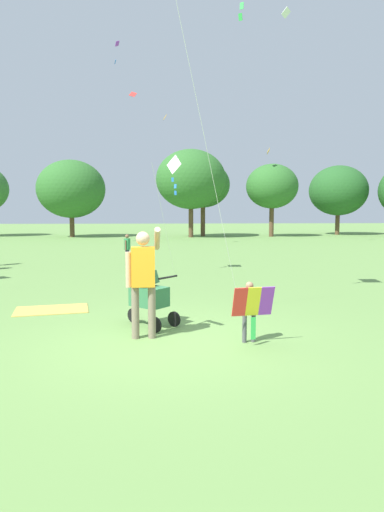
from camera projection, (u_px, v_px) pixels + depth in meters
name	position (u px, v px, depth m)	size (l,w,h in m)	color
ground_plane	(169.00, 340.00, 7.45)	(120.00, 120.00, 0.00)	#668E47
treeline_distant	(167.00, 186.00, 34.98)	(44.00, 7.38, 6.67)	brown
child_with_butterfly_kite	(250.00, 306.00, 7.25)	(0.68, 0.40, 1.00)	#4C4C51
person_adult_flyer	(143.00, 275.00, 7.47)	(0.58, 0.55, 1.88)	#7F705B
stroller	(148.00, 294.00, 8.31)	(1.01, 0.94, 1.03)	black
kite_orange_delta	(173.00, 170.00, 14.91)	(0.92, 2.24, 3.98)	white
distant_kites_cluster	(160.00, 65.00, 28.92)	(20.87, 14.51, 10.85)	white
person_sitting_far	(127.00, 247.00, 17.58)	(0.23, 0.36, 1.18)	#33384C
picnic_blanket	(52.00, 310.00, 9.68)	(1.52, 0.96, 0.02)	gold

